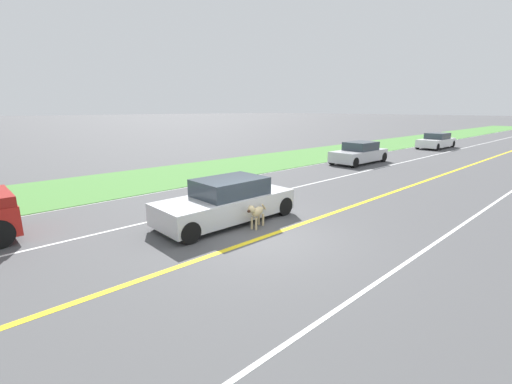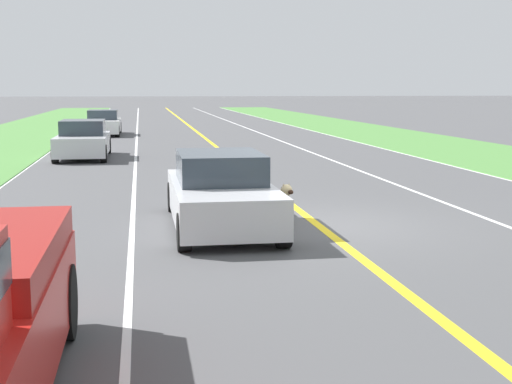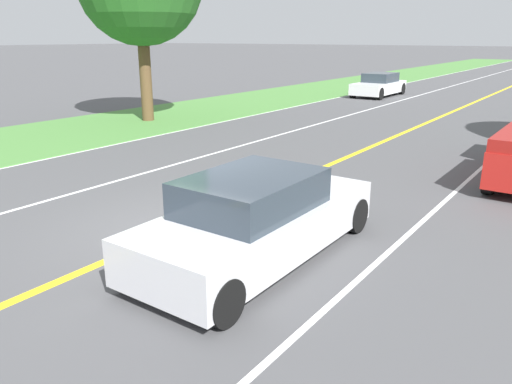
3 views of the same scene
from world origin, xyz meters
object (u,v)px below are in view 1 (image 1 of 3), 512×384
object	(u,v)px
dog	(256,212)
car_trailing_near	(359,153)
car_trailing_mid	(436,141)
ego_car	(227,202)

from	to	relation	value
dog	car_trailing_near	distance (m)	14.55
car_trailing_mid	ego_car	bearing A→B (deg)	97.30
dog	car_trailing_near	bearing A→B (deg)	-90.33
ego_car	car_trailing_near	xyz separation A→B (m)	(3.57, -13.99, 0.01)
ego_car	dog	world-z (taller)	ego_car
dog	ego_car	bearing A→B (deg)	-8.29
car_trailing_near	car_trailing_mid	distance (m)	13.17
car_trailing_near	car_trailing_mid	bearing A→B (deg)	-90.39
car_trailing_near	car_trailing_mid	world-z (taller)	car_trailing_near
ego_car	car_trailing_near	world-z (taller)	car_trailing_near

